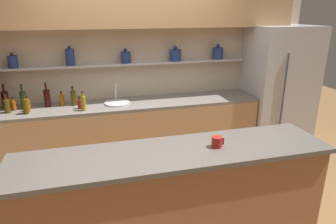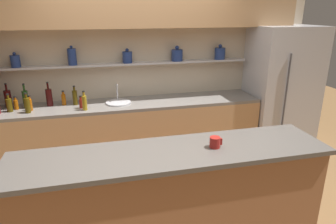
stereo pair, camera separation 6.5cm
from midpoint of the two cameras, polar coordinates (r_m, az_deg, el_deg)
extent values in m
plane|color=brown|center=(3.40, -2.00, -19.26)|extent=(12.00, 12.00, 0.00)
cube|color=beige|center=(4.33, -7.06, 8.06)|extent=(5.20, 0.10, 2.60)
cube|color=#B7B7BC|center=(4.16, -8.47, 9.06)|extent=(3.42, 0.18, 0.02)
cylinder|color=navy|center=(4.21, -27.86, 8.45)|extent=(0.11, 0.11, 0.15)
sphere|color=navy|center=(4.20, -28.06, 9.71)|extent=(0.04, 0.04, 0.04)
cylinder|color=navy|center=(4.11, -18.58, 9.87)|extent=(0.11, 0.11, 0.21)
sphere|color=navy|center=(4.10, -18.77, 11.60)|extent=(0.04, 0.04, 0.04)
cylinder|color=navy|center=(4.14, -8.51, 10.24)|extent=(0.13, 0.13, 0.15)
sphere|color=navy|center=(4.12, -8.58, 11.58)|extent=(0.05, 0.05, 0.05)
cylinder|color=navy|center=(4.27, 0.95, 10.75)|extent=(0.16, 0.16, 0.16)
sphere|color=navy|center=(4.26, 0.96, 12.17)|extent=(0.06, 0.06, 0.06)
cylinder|color=navy|center=(4.49, 9.05, 10.95)|extent=(0.15, 0.15, 0.16)
sphere|color=navy|center=(4.48, 9.12, 12.32)|extent=(0.05, 0.05, 0.05)
cube|color=tan|center=(4.04, -7.05, 18.58)|extent=(4.42, 0.34, 0.42)
cube|color=tan|center=(4.22, -7.48, -4.47)|extent=(3.52, 0.62, 0.88)
cube|color=slate|center=(4.06, -7.75, 1.50)|extent=(3.52, 0.62, 0.04)
cube|color=#99603D|center=(2.71, 0.45, -17.56)|extent=(2.55, 0.55, 0.98)
cube|color=#56514C|center=(2.44, 0.48, -7.87)|extent=(2.61, 0.61, 0.04)
cube|color=#B7B7BC|center=(4.82, 19.87, 3.87)|extent=(0.94, 0.70, 1.89)
cylinder|color=#4C4C51|center=(4.41, 20.85, 3.73)|extent=(0.02, 0.02, 1.04)
cylinder|color=#B7B7BC|center=(4.04, -10.13, 1.71)|extent=(0.33, 0.33, 0.02)
cylinder|color=#B7B7BC|center=(4.13, -10.38, 3.79)|extent=(0.02, 0.02, 0.22)
cylinder|color=#B7B7BC|center=(4.04, -10.40, 5.09)|extent=(0.02, 0.12, 0.02)
cylinder|color=#380C0C|center=(4.14, -22.44, 2.44)|extent=(0.08, 0.08, 0.22)
cylinder|color=#380C0C|center=(4.11, -22.70, 4.45)|extent=(0.02, 0.02, 0.08)
cylinder|color=black|center=(4.10, -22.78, 5.08)|extent=(0.03, 0.03, 0.01)
cylinder|color=#9E4C0A|center=(4.17, -27.72, 1.06)|extent=(0.05, 0.05, 0.12)
cylinder|color=#9E4C0A|center=(4.15, -27.88, 2.07)|extent=(0.03, 0.03, 0.04)
cylinder|color=black|center=(4.14, -27.93, 2.40)|extent=(0.03, 0.03, 0.01)
cylinder|color=maroon|center=(3.93, -16.90, 1.39)|extent=(0.05, 0.05, 0.11)
cylinder|color=maroon|center=(3.91, -17.01, 2.43)|extent=(0.03, 0.03, 0.04)
cylinder|color=black|center=(3.90, -17.04, 2.77)|extent=(0.03, 0.03, 0.01)
cylinder|color=#47380A|center=(3.96, -25.96, 0.96)|extent=(0.07, 0.07, 0.18)
cylinder|color=#47380A|center=(3.93, -26.20, 2.58)|extent=(0.03, 0.03, 0.05)
cylinder|color=black|center=(3.92, -26.27, 3.02)|extent=(0.03, 0.03, 0.01)
cylinder|color=olive|center=(3.83, -16.31, 1.56)|extent=(0.06, 0.06, 0.18)
cylinder|color=olive|center=(3.80, -16.47, 3.22)|extent=(0.03, 0.03, 0.05)
cylinder|color=black|center=(3.79, -16.51, 3.69)|extent=(0.03, 0.03, 0.01)
cylinder|color=#47380A|center=(4.08, -18.02, 2.50)|extent=(0.06, 0.06, 0.19)
cylinder|color=#47380A|center=(4.05, -18.19, 4.13)|extent=(0.03, 0.03, 0.05)
cylinder|color=black|center=(4.04, -18.23, 4.57)|extent=(0.03, 0.03, 0.01)
cylinder|color=#193814|center=(4.16, -26.23, 1.99)|extent=(0.07, 0.07, 0.22)
cylinder|color=#193814|center=(4.12, -26.54, 4.01)|extent=(0.02, 0.02, 0.08)
cylinder|color=black|center=(4.11, -26.63, 4.64)|extent=(0.03, 0.03, 0.01)
cylinder|color=#47380A|center=(4.10, -28.74, 0.95)|extent=(0.07, 0.07, 0.16)
cylinder|color=#47380A|center=(4.08, -28.97, 2.37)|extent=(0.03, 0.03, 0.05)
cylinder|color=black|center=(4.07, -29.04, 2.80)|extent=(0.03, 0.03, 0.01)
cylinder|color=#9E4C0A|center=(4.12, -19.97, 2.11)|extent=(0.05, 0.05, 0.14)
cylinder|color=#9E4C0A|center=(4.10, -20.11, 3.30)|extent=(0.03, 0.03, 0.04)
cylinder|color=black|center=(4.09, -20.15, 3.63)|extent=(0.03, 0.03, 0.01)
cylinder|color=#380C0C|center=(4.30, -28.94, 2.03)|extent=(0.08, 0.08, 0.22)
cylinder|color=#380C0C|center=(4.26, -29.25, 3.96)|extent=(0.02, 0.02, 0.08)
cylinder|color=black|center=(4.25, -29.35, 4.57)|extent=(0.03, 0.03, 0.01)
cylinder|color=#9E4C0A|center=(4.04, -25.50, 1.07)|extent=(0.05, 0.05, 0.15)
cylinder|color=#9E4C0A|center=(4.02, -25.68, 2.30)|extent=(0.03, 0.03, 0.04)
cylinder|color=black|center=(4.01, -25.73, 2.64)|extent=(0.03, 0.03, 0.01)
cylinder|color=maroon|center=(2.51, 8.54, -5.66)|extent=(0.09, 0.09, 0.09)
cube|color=maroon|center=(2.53, 9.66, -5.51)|extent=(0.02, 0.01, 0.06)
camera|label=1|loc=(0.03, -90.57, -0.20)|focal=32.00mm
camera|label=2|loc=(0.03, 89.43, 0.20)|focal=32.00mm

